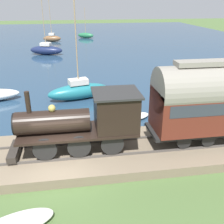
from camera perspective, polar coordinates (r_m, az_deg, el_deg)
The scene contains 10 objects.
ground_plane at distance 13.16m, azimuth -11.03°, elevation -13.64°, with size 200.00×200.00×0.00m, color #476033.
harbor_water at distance 55.09m, azimuth -9.91°, elevation 14.98°, with size 80.00×80.00×0.01m.
rail_embankment at distance 14.17m, azimuth -10.97°, elevation -9.43°, with size 4.59×56.00×0.61m.
steam_locomotive at distance 13.15m, azimuth -5.10°, elevation -1.33°, with size 2.15×6.56×3.29m.
sailboat_green at distance 58.90m, azimuth -5.76°, elevation 16.30°, with size 2.83×3.75×6.11m.
sailboat_brown at distance 54.73m, azimuth -12.93°, elevation 15.42°, with size 2.05×3.67×8.50m.
sailboat_teal at distance 22.24m, azimuth -7.26°, elevation 4.66°, with size 2.77×5.42×9.46m.
sailboat_navy at distance 41.77m, azimuth -14.13°, elevation 13.02°, with size 3.17×5.29×8.77m.
rowboat_far_out at distance 18.57m, azimuth 5.08°, elevation -1.02°, with size 1.77×2.43×0.33m.
beached_dinghy at distance 11.07m, azimuth -20.20°, elevation -21.90°, with size 1.88×3.00×0.44m.
Camera 1 is at (-10.52, -0.85, 7.85)m, focal length 42.00 mm.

